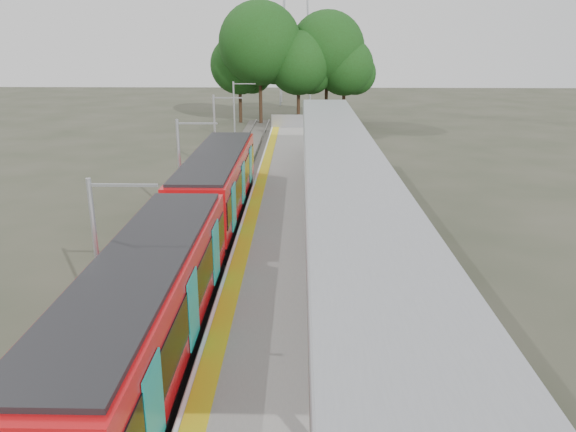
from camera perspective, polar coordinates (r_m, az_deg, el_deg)
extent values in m
cube|color=#59544C|center=(30.24, -6.92, 0.04)|extent=(3.00, 70.00, 0.24)
cube|color=gray|center=(29.82, 1.65, 0.67)|extent=(6.00, 50.00, 1.00)
cube|color=gold|center=(29.76, -3.26, 1.65)|extent=(0.60, 50.00, 0.02)
cube|color=#9EA0A5|center=(53.99, 1.53, 9.63)|extent=(6.00, 0.10, 1.20)
cube|color=black|center=(16.92, -13.97, -13.46)|extent=(2.50, 13.50, 0.70)
cube|color=#BA0D11|center=(16.16, -14.40, -8.59)|extent=(2.65, 13.50, 2.50)
cube|color=black|center=(16.14, -14.41, -8.43)|extent=(2.72, 12.96, 1.20)
cube|color=black|center=(15.64, -14.76, -4.31)|extent=(2.40, 12.82, 0.15)
cube|color=#0C7D76|center=(15.92, -9.58, -9.27)|extent=(0.04, 1.30, 2.00)
cube|color=black|center=(29.62, -7.09, 0.73)|extent=(2.50, 13.50, 0.70)
cube|color=#BA0D11|center=(29.19, -7.20, 3.73)|extent=(2.65, 13.50, 2.50)
cube|color=black|center=(29.18, -7.21, 3.82)|extent=(2.72, 12.96, 1.20)
cube|color=black|center=(28.91, -7.30, 6.23)|extent=(2.40, 12.83, 0.15)
cube|color=#0C7D76|center=(29.06, -4.54, 3.45)|extent=(0.04, 1.30, 2.00)
cylinder|color=black|center=(25.30, -8.56, -3.07)|extent=(2.20, 0.70, 0.70)
cube|color=black|center=(22.60, -9.72, -1.26)|extent=(2.30, 0.80, 2.40)
cube|color=#9EA0A5|center=(12.56, 11.58, -13.94)|extent=(0.25, 0.25, 3.50)
cube|color=#9EA0A5|center=(16.05, 9.16, -6.45)|extent=(0.25, 0.25, 3.50)
cube|color=#9EA0A5|center=(19.74, 7.66, -1.68)|extent=(0.25, 0.25, 3.50)
cube|color=#9EA0A5|center=(23.53, 6.64, 1.57)|extent=(0.25, 0.25, 3.50)
cube|color=#9EA0A5|center=(27.38, 5.91, 3.91)|extent=(0.25, 0.25, 3.50)
cube|color=#9EA0A5|center=(31.26, 5.35, 5.67)|extent=(0.25, 0.25, 3.50)
cube|color=#9EA0A5|center=(35.18, 4.92, 7.04)|extent=(0.25, 0.25, 3.50)
cube|color=#9EA0A5|center=(39.11, 4.57, 8.14)|extent=(0.25, 0.25, 3.50)
cube|color=#9EA0A5|center=(43.05, 4.28, 9.04)|extent=(0.25, 0.25, 3.50)
cube|color=gray|center=(25.01, 5.47, 6.89)|extent=(3.20, 38.00, 0.16)
cylinder|color=#9EA0A5|center=(24.96, 1.89, 6.75)|extent=(0.24, 38.00, 0.24)
cube|color=silver|center=(14.65, 12.85, -11.58)|extent=(0.05, 3.70, 2.20)
cube|color=silver|center=(18.19, 10.45, -5.42)|extent=(0.05, 3.70, 2.20)
cube|color=silver|center=(25.66, 7.76, 1.62)|extent=(0.05, 3.70, 2.20)
cube|color=silver|center=(29.51, 6.94, 3.79)|extent=(0.05, 3.70, 2.20)
cube|color=silver|center=(37.29, 5.79, 6.77)|extent=(0.05, 3.70, 2.20)
cube|color=silver|center=(41.21, 5.38, 7.84)|extent=(0.05, 3.70, 2.20)
cylinder|color=#382316|center=(64.03, -4.86, 11.30)|extent=(0.36, 0.36, 4.19)
sphere|color=#164D17|center=(63.69, -4.96, 15.05)|extent=(6.37, 6.37, 6.37)
cylinder|color=#382316|center=(61.86, -2.80, 11.83)|extent=(0.36, 0.36, 5.71)
sphere|color=#164D17|center=(61.53, -2.88, 17.12)|extent=(8.68, 8.68, 8.68)
cylinder|color=#382316|center=(61.70, 1.07, 11.21)|extent=(0.36, 0.36, 4.38)
sphere|color=#164D17|center=(61.35, 1.09, 15.28)|extent=(6.66, 6.66, 6.66)
cylinder|color=#382316|center=(63.73, 3.90, 11.81)|extent=(0.36, 0.36, 5.32)
sphere|color=#164D17|center=(63.40, 4.01, 16.60)|extent=(8.09, 8.09, 8.09)
cylinder|color=#382316|center=(63.41, 5.67, 11.18)|extent=(0.36, 0.36, 4.11)
sphere|color=#164D17|center=(63.08, 5.78, 14.89)|extent=(6.24, 6.24, 6.24)
cylinder|color=#9EA0A5|center=(17.90, -18.76, -4.76)|extent=(0.16, 0.16, 5.40)
cube|color=#9EA0A5|center=(16.81, -16.39, 3.02)|extent=(2.00, 0.08, 0.08)
cylinder|color=#9EA0A5|center=(28.92, -10.92, 4.33)|extent=(0.16, 0.16, 5.40)
cube|color=#9EA0A5|center=(28.26, -9.21, 9.28)|extent=(2.00, 0.08, 0.08)
cylinder|color=#9EA0A5|center=(40.50, -7.44, 8.31)|extent=(0.16, 0.16, 5.40)
cube|color=#9EA0A5|center=(40.03, -6.14, 11.86)|extent=(2.00, 0.08, 0.08)
cylinder|color=#9EA0A5|center=(52.27, -5.49, 10.50)|extent=(0.16, 0.16, 5.40)
cube|color=#9EA0A5|center=(51.91, -4.45, 13.25)|extent=(2.00, 0.08, 0.08)
cube|color=#101B52|center=(22.36, 8.71, -2.83)|extent=(0.89, 1.67, 0.06)
cube|color=#101B52|center=(22.22, 8.20, -2.05)|extent=(0.49, 1.56, 0.59)
cube|color=#9EA0A5|center=(21.85, 8.88, -4.02)|extent=(0.43, 0.18, 0.47)
cube|color=#9EA0A5|center=(23.04, 8.48, -2.84)|extent=(0.43, 0.18, 0.47)
cube|color=#101B52|center=(34.63, 6.11, 4.59)|extent=(0.85, 1.48, 0.06)
cube|color=#101B52|center=(34.55, 5.81, 5.05)|extent=(0.50, 1.36, 0.52)
cube|color=#9EA0A5|center=(34.13, 6.17, 4.02)|extent=(0.38, 0.17, 0.41)
cube|color=#9EA0A5|center=(35.23, 6.02, 4.46)|extent=(0.38, 0.17, 0.41)
cylinder|color=beige|center=(15.73, 8.58, -10.88)|extent=(0.42, 0.42, 1.57)
cube|color=red|center=(15.30, 8.74, -7.78)|extent=(0.37, 0.10, 0.26)
cylinder|color=beige|center=(31.79, 3.05, 3.95)|extent=(0.36, 0.36, 1.36)
cube|color=red|center=(31.60, 3.08, 5.39)|extent=(0.32, 0.17, 0.23)
cylinder|color=#9EA0A5|center=(23.25, 5.65, -1.91)|extent=(0.57, 0.57, 0.94)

